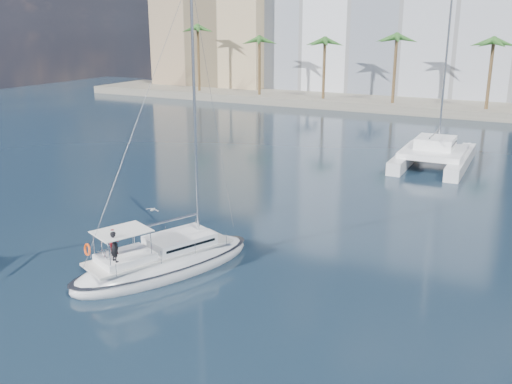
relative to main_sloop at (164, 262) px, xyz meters
The scene contains 9 objects.
ground 3.79m from the main_sloop, 51.88° to the left, with size 160.00×160.00×0.00m, color black.
quay 64.00m from the main_sloop, 87.92° to the left, with size 120.00×14.00×1.20m, color gray.
building_modern 77.75m from the main_sloop, 97.26° to the left, with size 42.00×16.00×28.00m, color white.
building_tan_left 82.84m from the main_sloop, 118.88° to the left, with size 22.00×14.00×22.00m, color tan.
palm_left 68.51m from the main_sloop, 117.85° to the left, with size 3.60×3.60×12.30m.
palm_centre 60.79m from the main_sloop, 87.79° to the left, with size 3.60×3.60×12.30m.
main_sloop is the anchor object (origin of this frame).
catamaran 30.84m from the main_sloop, 75.44° to the left, with size 6.07×11.77×17.04m.
seagull 7.18m from the main_sloop, 132.00° to the left, with size 0.99×0.42×0.18m.
Camera 1 is at (14.42, -24.71, 12.35)m, focal length 40.00 mm.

